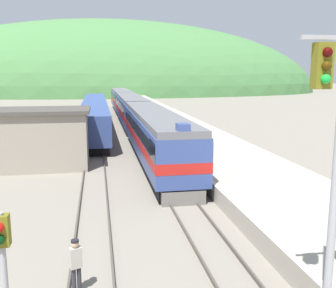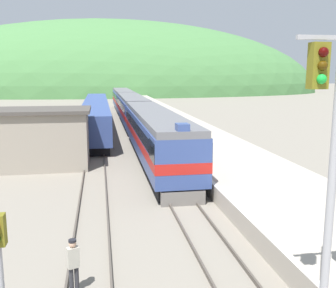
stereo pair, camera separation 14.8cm
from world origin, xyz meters
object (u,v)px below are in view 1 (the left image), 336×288
Objects in this scene: express_train_lead_car at (155,134)px; carriage_third at (121,99)px; carriage_second at (131,109)px; siding_train at (95,114)px; signal_post_siding at (3,260)px; track_worker at (76,263)px.

express_train_lead_car is 1.10× the size of carriage_third.
siding_train is (-4.65, -1.65, -0.36)m from carriage_second.
express_train_lead_car is at bearing -90.00° from carriage_second.
carriage_third is (0.00, 42.82, -0.01)m from express_train_lead_car.
siding_train is (-4.65, 20.39, -0.38)m from express_train_lead_car.
carriage_second is at bearing 19.51° from siding_train.
express_train_lead_car is 22.17m from signal_post_siding.
carriage_third reaches higher than siding_train.
express_train_lead_car is 22.04m from carriage_second.
carriage_third is (0.00, 20.78, 0.00)m from carriage_second.
track_worker is (-5.09, -60.95, -1.11)m from carriage_third.
express_train_lead_car is 0.59× the size of siding_train.
express_train_lead_car is 20.92m from siding_train.
carriage_third is at bearing 85.23° from track_worker.
express_train_lead_car is at bearing -77.15° from siding_train.
siding_train is 20.82× the size of track_worker.
express_train_lead_car reaches higher than track_worker.
carriage_third is at bearing 84.27° from signal_post_siding.
express_train_lead_car is at bearing 74.33° from track_worker.
siding_train is 9.64× the size of signal_post_siding.
carriage_second is at bearing 81.55° from signal_post_siding.
express_train_lead_car is 42.82m from carriage_third.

